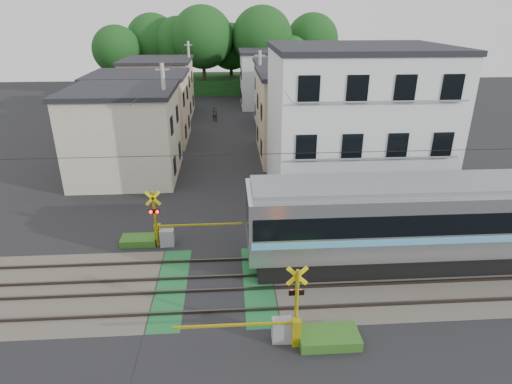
{
  "coord_description": "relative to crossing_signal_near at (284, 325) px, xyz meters",
  "views": [
    {
      "loc": [
        0.76,
        -15.78,
        11.15
      ],
      "look_at": [
        2.14,
        5.0,
        2.25
      ],
      "focal_mm": 30.0,
      "sensor_mm": 36.0,
      "label": 1
    }
  ],
  "objects": [
    {
      "name": "weed_patches",
      "position": [
        -0.83,
        3.56,
        -0.53
      ],
      "size": [
        10.25,
        8.8,
        0.4
      ],
      "color": "#2D5E1E",
      "rests_on": "ground"
    },
    {
      "name": "track_bed",
      "position": [
        -2.59,
        3.65,
        -0.67
      ],
      "size": [
        120.0,
        120.0,
        0.14
      ],
      "color": "#47423A",
      "rests_on": "ground"
    },
    {
      "name": "apartment_block",
      "position": [
        5.91,
        13.15,
        3.94
      ],
      "size": [
        10.2,
        8.36,
        9.3
      ],
      "color": "silver",
      "rests_on": "ground"
    },
    {
      "name": "crossing_signal_near",
      "position": [
        0.0,
        0.0,
        0.0
      ],
      "size": [
        4.74,
        0.65,
        3.09
      ],
      "color": "yellow",
      "rests_on": "ground"
    },
    {
      "name": "pedestrian",
      "position": [
        -3.25,
        33.66,
        0.15
      ],
      "size": [
        0.7,
        0.54,
        1.73
      ],
      "primitive_type": "imported",
      "rotation": [
        0.0,
        0.0,
        2.93
      ],
      "color": "#332C38",
      "rests_on": "ground"
    },
    {
      "name": "tree_hill",
      "position": [
        -2.76,
        52.09,
        5.05
      ],
      "size": [
        40.0,
        13.14,
        11.87
      ],
      "color": "#174316",
      "rests_on": "ground"
    },
    {
      "name": "crossing_signal_far",
      "position": [
        -5.17,
        7.31,
        0.0
      ],
      "size": [
        4.74,
        0.65,
        3.09
      ],
      "color": "yellow",
      "rests_on": "ground"
    },
    {
      "name": "houses_row",
      "position": [
        -2.33,
        29.57,
        2.53
      ],
      "size": [
        22.07,
        31.35,
        6.8
      ],
      "color": "beige",
      "rests_on": "ground"
    },
    {
      "name": "utility_poles",
      "position": [
        -3.64,
        26.66,
        3.37
      ],
      "size": [
        7.9,
        42.0,
        8.0
      ],
      "color": "#A5A5A0",
      "rests_on": "ground"
    },
    {
      "name": "ground",
      "position": [
        -2.59,
        3.65,
        -0.71
      ],
      "size": [
        120.0,
        120.0,
        0.0
      ],
      "primitive_type": "plane",
      "color": "black"
    },
    {
      "name": "catenary",
      "position": [
        3.41,
        3.69,
        2.98
      ],
      "size": [
        60.0,
        5.04,
        7.0
      ],
      "color": "#2D2D33",
      "rests_on": "ground"
    }
  ]
}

